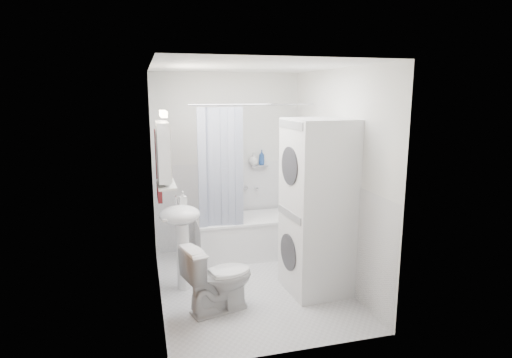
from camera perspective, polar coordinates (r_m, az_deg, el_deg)
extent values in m
plane|color=silver|center=(4.97, -0.61, -14.03)|extent=(2.60, 2.60, 0.00)
plane|color=silver|center=(5.83, -3.84, 2.15)|extent=(2.00, 0.00, 2.00)
plane|color=silver|center=(3.38, 4.91, -4.72)|extent=(2.00, 0.00, 2.00)
plane|color=silver|center=(4.45, -13.21, -1.05)|extent=(0.00, 2.60, 2.60)
plane|color=silver|center=(4.93, 10.69, 0.26)|extent=(0.00, 2.60, 2.60)
plane|color=white|center=(4.50, -0.68, 14.77)|extent=(2.60, 2.60, 0.00)
plane|color=white|center=(5.95, -3.74, -3.58)|extent=(1.98, 0.00, 1.98)
plane|color=white|center=(4.61, -12.72, -8.33)|extent=(0.00, 2.58, 2.58)
plane|color=white|center=(5.07, 10.31, -6.41)|extent=(0.00, 2.58, 2.58)
plane|color=brown|center=(3.65, -12.22, -6.99)|extent=(0.00, 2.00, 2.00)
cylinder|color=silver|center=(3.97, -12.05, -5.49)|extent=(0.04, 0.04, 0.04)
cube|color=white|center=(5.75, -1.06, -7.77)|extent=(1.35, 0.63, 0.49)
cube|color=white|center=(5.67, -1.07, -5.27)|extent=(1.37, 0.65, 0.03)
cube|color=silver|center=(5.70, -1.07, -6.38)|extent=(1.17, 0.45, 0.20)
cylinder|color=silver|center=(5.94, 0.01, -1.15)|extent=(0.04, 0.12, 0.04)
cylinder|color=silver|center=(5.17, -0.41, 9.91)|extent=(1.55, 0.02, 0.02)
cube|color=#15224C|center=(5.13, -7.16, 1.37)|extent=(0.10, 0.02, 1.45)
cube|color=#15224C|center=(5.14, -6.17, 1.42)|extent=(0.10, 0.02, 1.45)
cube|color=#15224C|center=(5.16, -5.18, 1.47)|extent=(0.10, 0.02, 1.45)
cube|color=#15224C|center=(5.17, -4.20, 1.51)|extent=(0.10, 0.02, 1.45)
cube|color=#15224C|center=(5.19, -3.22, 1.56)|extent=(0.10, 0.02, 1.45)
cube|color=#15224C|center=(5.21, -2.25, 1.61)|extent=(0.10, 0.02, 1.45)
ellipsoid|color=white|center=(4.68, -10.14, -4.71)|extent=(0.44, 0.37, 0.20)
cylinder|color=white|center=(4.84, -9.70, -10.11)|extent=(0.14, 0.14, 0.75)
cylinder|color=silver|center=(4.79, -10.58, -2.89)|extent=(0.03, 0.03, 0.14)
cylinder|color=silver|center=(4.73, -10.57, -2.31)|extent=(0.02, 0.10, 0.02)
cube|color=white|center=(4.49, -12.31, 3.65)|extent=(0.12, 0.50, 0.60)
cube|color=white|center=(4.49, -11.48, 3.69)|extent=(0.01, 0.47, 0.57)
cube|color=#FFEABF|center=(4.46, -12.26, 8.50)|extent=(0.06, 0.45, 0.06)
cube|color=silver|center=(4.55, -11.88, -0.71)|extent=(0.18, 0.54, 0.02)
cube|color=silver|center=(5.89, 0.51, 1.77)|extent=(0.22, 0.06, 0.02)
cube|color=#5E2117|center=(5.17, -12.91, 1.76)|extent=(0.05, 0.36, 0.84)
cube|color=#5E2117|center=(5.12, -12.77, 6.06)|extent=(0.03, 0.31, 0.08)
cylinder|color=silver|center=(5.12, -13.24, 6.48)|extent=(0.02, 0.04, 0.02)
cube|color=white|center=(4.77, 8.19, -9.15)|extent=(0.70, 0.70, 0.94)
cylinder|color=#2D2D33|center=(4.66, 4.33, -9.71)|extent=(0.04, 0.40, 0.40)
cube|color=gray|center=(4.53, 4.42, -4.71)|extent=(0.05, 0.60, 0.08)
cube|color=white|center=(4.53, 8.53, 2.04)|extent=(0.70, 0.70, 0.94)
cylinder|color=#2D2D33|center=(4.41, 4.52, 1.75)|extent=(0.04, 0.40, 0.40)
cube|color=gray|center=(4.36, 4.62, 7.23)|extent=(0.05, 0.60, 0.08)
imported|color=white|center=(4.34, -5.00, -13.00)|extent=(0.78, 0.57, 0.69)
imported|color=gray|center=(4.77, -9.70, -3.17)|extent=(0.08, 0.17, 0.08)
imported|color=gray|center=(4.39, -11.78, -0.50)|extent=(0.07, 0.18, 0.07)
imported|color=gray|center=(4.66, -12.00, 0.35)|extent=(0.10, 0.09, 0.10)
imported|color=gray|center=(5.85, -0.37, 2.46)|extent=(0.13, 0.17, 0.13)
imported|color=navy|center=(5.89, 0.76, 2.27)|extent=(0.08, 0.21, 0.08)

